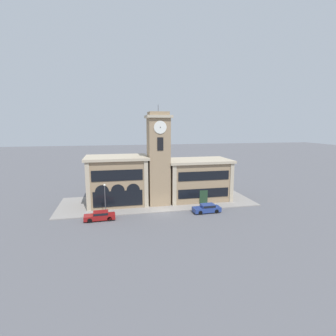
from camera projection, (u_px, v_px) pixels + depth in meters
The scene contains 8 objects.
ground_plane at pixel (164, 213), 43.15m from camera, with size 300.00×300.00×0.00m, color #56565B.
sidewalk_kerb at pixel (158, 202), 49.01m from camera, with size 35.36×12.17×0.15m.
clock_tower at pixel (159, 159), 46.42m from camera, with size 4.38×4.38×17.71m.
town_hall_left_wing at pixel (117, 180), 47.24m from camera, with size 11.00×7.91×8.76m.
town_hall_right_wing at pixel (197, 179), 50.44m from camera, with size 12.24×7.91×7.81m.
parked_car_near at pixel (100, 216), 39.60m from camera, with size 4.66×1.92×1.35m.
parked_car_mid at pixel (207, 208), 43.11m from camera, with size 4.62×1.99×1.40m.
street_lamp at pixel (105, 194), 41.26m from camera, with size 0.36×0.36×4.98m.
Camera 1 is at (-7.92, -40.62, 14.28)m, focal length 28.00 mm.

